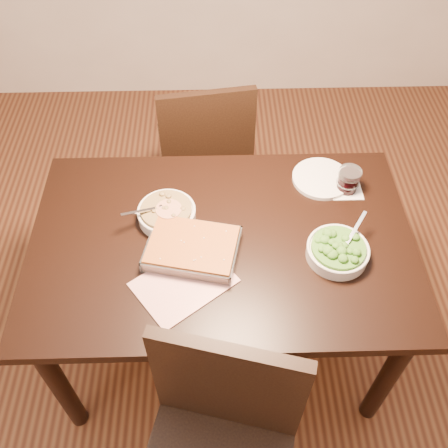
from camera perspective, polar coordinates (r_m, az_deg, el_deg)
name	(u,v)px	position (r m, az deg, el deg)	size (l,w,h in m)	color
ground	(222,336)	(2.45, -0.19, -12.68)	(4.00, 4.00, 0.00)	#3F1E12
table	(222,255)	(1.89, -0.24, -3.52)	(1.40, 0.90, 0.75)	black
magazine_a	(184,283)	(1.71, -4.60, -6.68)	(0.31, 0.23, 0.01)	#B1323D
coaster	(346,189)	(2.04, 13.77, 3.91)	(0.12, 0.12, 0.00)	white
stew_bowl	(167,213)	(1.87, -6.57, 1.27)	(0.23, 0.22, 0.08)	silver
broccoli_bowl	(338,251)	(1.79, 12.86, -3.00)	(0.22, 0.23, 0.09)	silver
baking_dish	(192,248)	(1.76, -3.62, -2.79)	(0.36, 0.29, 0.06)	silver
wine_tumbler	(349,179)	(2.00, 14.05, 4.96)	(0.09, 0.09, 0.10)	black
dinner_plate	(321,178)	(2.05, 11.04, 5.13)	(0.23, 0.23, 0.02)	silver
chair_near	(219,447)	(1.69, -0.59, -24.13)	(0.56, 0.56, 0.98)	black
chair_far	(205,148)	(2.51, -2.17, 8.66)	(0.49, 0.49, 0.93)	black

